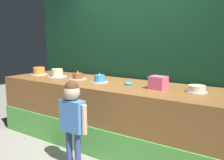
# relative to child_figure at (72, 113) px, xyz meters

# --- Properties ---
(ground_plane) EXTENTS (12.00, 12.00, 0.00)m
(ground_plane) POSITION_rel_child_figure_xyz_m (0.01, 0.37, -0.71)
(ground_plane) COLOR gray
(stage_platform) EXTENTS (3.86, 1.07, 0.94)m
(stage_platform) POSITION_rel_child_figure_xyz_m (0.01, 0.89, -0.25)
(stage_platform) COLOR brown
(stage_platform) RESTS_ON ground_plane
(curtain_backdrop) EXTENTS (4.23, 0.08, 2.65)m
(curtain_backdrop) POSITION_rel_child_figure_xyz_m (0.01, 1.52, 0.61)
(curtain_backdrop) COLOR #113823
(curtain_backdrop) RESTS_ON ground_plane
(child_figure) EXTENTS (0.43, 0.20, 1.10)m
(child_figure) POSITION_rel_child_figure_xyz_m (0.00, 0.00, 0.00)
(child_figure) COLOR #3F4C8C
(child_figure) RESTS_ON ground_plane
(pink_box) EXTENTS (0.23, 0.20, 0.17)m
(pink_box) POSITION_rel_child_figure_xyz_m (0.71, 0.86, 0.31)
(pink_box) COLOR #EB5D8D
(pink_box) RESTS_ON stage_platform
(donut) EXTENTS (0.12, 0.12, 0.04)m
(donut) POSITION_rel_child_figure_xyz_m (0.24, 0.91, 0.24)
(donut) COLOR #3399D8
(donut) RESTS_ON stage_platform
(cake_far_left) EXTENTS (0.29, 0.29, 0.14)m
(cake_far_left) POSITION_rel_child_figure_xyz_m (-1.63, 0.87, 0.29)
(cake_far_left) COLOR white
(cake_far_left) RESTS_ON stage_platform
(cake_left) EXTENTS (0.35, 0.35, 0.14)m
(cake_left) POSITION_rel_child_figure_xyz_m (-1.16, 0.87, 0.28)
(cake_left) COLOR silver
(cake_left) RESTS_ON stage_platform
(cake_center_left) EXTENTS (0.29, 0.29, 0.16)m
(cake_center_left) POSITION_rel_child_figure_xyz_m (-0.69, 0.88, 0.26)
(cake_center_left) COLOR silver
(cake_center_left) RESTS_ON stage_platform
(cake_center_right) EXTENTS (0.27, 0.27, 0.16)m
(cake_center_right) POSITION_rel_child_figure_xyz_m (-0.22, 0.84, 0.27)
(cake_center_right) COLOR silver
(cake_center_right) RESTS_ON stage_platform
(cake_right) EXTENTS (0.26, 0.26, 0.09)m
(cake_right) POSITION_rel_child_figure_xyz_m (1.18, 0.94, 0.26)
(cake_right) COLOR silver
(cake_right) RESTS_ON stage_platform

